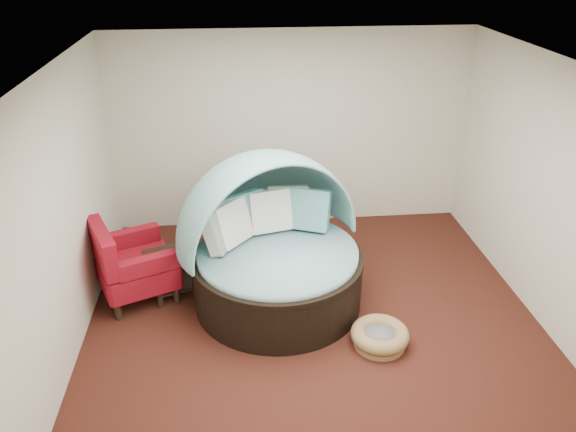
{
  "coord_description": "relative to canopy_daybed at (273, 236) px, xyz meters",
  "views": [
    {
      "loc": [
        -0.79,
        -5.03,
        3.88
      ],
      "look_at": [
        -0.23,
        0.6,
        1.03
      ],
      "focal_mm": 35.0,
      "sensor_mm": 36.0,
      "label": 1
    }
  ],
  "objects": [
    {
      "name": "side_table",
      "position": [
        -1.21,
        0.23,
        -0.5
      ],
      "size": [
        0.69,
        0.69,
        0.51
      ],
      "rotation": [
        0.0,
        0.0,
        0.39
      ],
      "color": "black",
      "rests_on": "floor"
    },
    {
      "name": "wall_left",
      "position": [
        -2.09,
        -0.51,
        0.57
      ],
      "size": [
        0.0,
        5.0,
        5.0
      ],
      "primitive_type": "plane",
      "rotation": [
        1.57,
        0.0,
        1.57
      ],
      "color": "beige",
      "rests_on": "floor"
    },
    {
      "name": "wall_right",
      "position": [
        2.91,
        -0.51,
        0.57
      ],
      "size": [
        0.0,
        5.0,
        5.0
      ],
      "primitive_type": "plane",
      "rotation": [
        1.57,
        0.0,
        -1.57
      ],
      "color": "beige",
      "rests_on": "floor"
    },
    {
      "name": "ceiling",
      "position": [
        0.41,
        -0.51,
        1.97
      ],
      "size": [
        5.0,
        5.0,
        0.0
      ],
      "primitive_type": "plane",
      "rotation": [
        3.14,
        0.0,
        0.0
      ],
      "color": "white",
      "rests_on": "wall_back"
    },
    {
      "name": "pet_basket",
      "position": [
        1.04,
        -0.98,
        -0.71
      ],
      "size": [
        0.68,
        0.68,
        0.21
      ],
      "rotation": [
        0.0,
        0.0,
        0.11
      ],
      "color": "olive",
      "rests_on": "floor"
    },
    {
      "name": "canopy_daybed",
      "position": [
        0.0,
        0.0,
        0.0
      ],
      "size": [
        2.57,
        2.54,
        1.78
      ],
      "rotation": [
        0.0,
        0.0,
        0.4
      ],
      "color": "black",
      "rests_on": "floor"
    },
    {
      "name": "red_armchair",
      "position": [
        -1.64,
        0.17,
        -0.37
      ],
      "size": [
        1.12,
        1.12,
        1.0
      ],
      "rotation": [
        0.0,
        0.0,
        0.41
      ],
      "color": "black",
      "rests_on": "floor"
    },
    {
      "name": "floor",
      "position": [
        0.41,
        -0.51,
        -0.83
      ],
      "size": [
        5.0,
        5.0,
        0.0
      ],
      "primitive_type": "plane",
      "color": "#421A13",
      "rests_on": "ground"
    },
    {
      "name": "wall_back",
      "position": [
        0.41,
        1.99,
        0.57
      ],
      "size": [
        5.0,
        0.0,
        5.0
      ],
      "primitive_type": "plane",
      "rotation": [
        1.57,
        0.0,
        0.0
      ],
      "color": "beige",
      "rests_on": "floor"
    },
    {
      "name": "wall_front",
      "position": [
        0.41,
        -3.01,
        0.57
      ],
      "size": [
        5.0,
        0.0,
        5.0
      ],
      "primitive_type": "plane",
      "rotation": [
        -1.57,
        0.0,
        0.0
      ],
      "color": "beige",
      "rests_on": "floor"
    }
  ]
}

